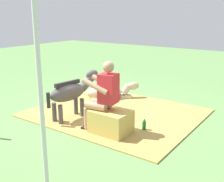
{
  "coord_description": "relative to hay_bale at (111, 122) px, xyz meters",
  "views": [
    {
      "loc": [
        -3.52,
        4.49,
        2.11
      ],
      "look_at": [
        -0.3,
        -0.06,
        0.55
      ],
      "focal_mm": 45.09,
      "sensor_mm": 36.0,
      "label": 1
    }
  ],
  "objects": [
    {
      "name": "pony_standing",
      "position": [
        1.08,
        -0.15,
        0.35
      ],
      "size": [
        0.42,
        1.35,
        0.93
      ],
      "color": "#4C4747",
      "rests_on": "ground"
    },
    {
      "name": "hay_bale",
      "position": [
        0.0,
        0.0,
        0.0
      ],
      "size": [
        0.69,
        0.52,
        0.43
      ],
      "primitive_type": "cube",
      "color": "tan",
      "rests_on": "ground"
    },
    {
      "name": "hay_patch",
      "position": [
        0.52,
        -0.92,
        -0.21
      ],
      "size": [
        3.4,
        2.84,
        0.02
      ],
      "primitive_type": "cube",
      "color": "#AD8C47",
      "rests_on": "ground"
    },
    {
      "name": "pony_lying",
      "position": [
        1.25,
        -1.63,
        -0.03
      ],
      "size": [
        1.13,
        1.15,
        0.42
      ],
      "color": "tan",
      "rests_on": "ground"
    },
    {
      "name": "soda_bottle",
      "position": [
        -0.44,
        -0.44,
        -0.1
      ],
      "size": [
        0.07,
        0.07,
        0.24
      ],
      "color": "#197233",
      "rests_on": "ground"
    },
    {
      "name": "ground_plane",
      "position": [
        0.78,
        -0.66,
        -0.22
      ],
      "size": [
        24.0,
        24.0,
        0.0
      ],
      "primitive_type": "plane",
      "color": "#608C4C"
    },
    {
      "name": "person_seated",
      "position": [
        0.16,
        0.01,
        0.5
      ],
      "size": [
        0.69,
        0.47,
        1.31
      ],
      "color": "tan",
      "rests_on": "ground"
    },
    {
      "name": "tent_pole_left",
      "position": [
        -0.27,
        1.77,
        0.93
      ],
      "size": [
        0.06,
        0.06,
        2.3
      ],
      "primitive_type": "cylinder",
      "color": "silver",
      "rests_on": "ground"
    }
  ]
}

